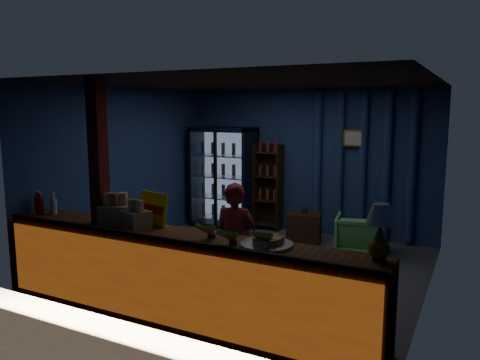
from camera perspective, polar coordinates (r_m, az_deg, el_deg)
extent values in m
plane|color=#515154|center=(6.83, 1.80, -10.54)|extent=(4.60, 4.60, 0.00)
plane|color=navy|center=(8.54, 8.24, 2.24)|extent=(4.60, 0.00, 4.60)
plane|color=navy|center=(4.66, -9.91, -3.22)|extent=(4.60, 0.00, 4.60)
plane|color=navy|center=(7.78, -13.62, 1.45)|extent=(0.00, 4.40, 4.40)
plane|color=navy|center=(5.91, 22.40, -1.21)|extent=(0.00, 4.40, 4.40)
plane|color=#472D19|center=(6.45, 1.91, 11.81)|extent=(4.60, 4.60, 0.00)
cube|color=brown|center=(5.12, -7.59, -11.68)|extent=(4.40, 0.55, 0.95)
cube|color=red|center=(4.90, -9.58, -12.68)|extent=(4.35, 0.02, 0.81)
cube|color=#342010|center=(4.76, -9.58, -7.05)|extent=(4.40, 0.04, 0.04)
cube|color=maroon|center=(5.56, -16.68, -1.52)|extent=(0.16, 0.16, 2.60)
cube|color=black|center=(9.13, -1.20, 0.54)|extent=(1.20, 0.06, 1.90)
cube|color=black|center=(9.19, -5.13, 0.55)|extent=(0.06, 0.60, 1.90)
cube|color=black|center=(8.64, 1.27, 0.06)|extent=(0.06, 0.60, 1.90)
cube|color=black|center=(8.81, -2.06, 6.18)|extent=(1.20, 0.60, 0.08)
cube|color=black|center=(9.08, -2.00, -5.38)|extent=(1.20, 0.60, 0.08)
cube|color=#99B2D8|center=(9.09, -1.35, 0.49)|extent=(1.08, 0.02, 1.74)
cube|color=white|center=(8.66, -2.94, 0.07)|extent=(1.12, 0.02, 1.78)
cube|color=black|center=(8.64, -3.01, 0.05)|extent=(0.05, 0.05, 1.80)
cube|color=silver|center=(9.05, -2.00, -4.58)|extent=(1.08, 0.48, 0.02)
cylinder|color=#C75B1C|center=(9.24, -4.44, -3.49)|extent=(0.07, 0.07, 0.22)
cylinder|color=#226719|center=(9.13, -3.24, -3.63)|extent=(0.07, 0.07, 0.22)
cylinder|color=olive|center=(9.02, -2.01, -3.77)|extent=(0.07, 0.07, 0.22)
cylinder|color=#1A1753|center=(8.91, -0.74, -3.92)|extent=(0.07, 0.07, 0.22)
cylinder|color=maroon|center=(8.81, 0.55, -4.07)|extent=(0.07, 0.07, 0.22)
cube|color=silver|center=(8.96, -2.02, -2.09)|extent=(1.08, 0.48, 0.02)
cylinder|color=#226719|center=(9.17, -4.47, -1.04)|extent=(0.07, 0.07, 0.22)
cylinder|color=olive|center=(9.05, -3.26, -1.16)|extent=(0.07, 0.07, 0.22)
cylinder|color=#1A1753|center=(8.94, -2.02, -1.27)|extent=(0.07, 0.07, 0.22)
cylinder|color=maroon|center=(8.83, -0.75, -1.39)|extent=(0.07, 0.07, 0.22)
cylinder|color=#C75B1C|center=(8.73, 0.55, -1.51)|extent=(0.07, 0.07, 0.22)
cube|color=silver|center=(8.90, -2.03, 0.44)|extent=(1.08, 0.48, 0.02)
cylinder|color=olive|center=(9.11, -4.50, 1.44)|extent=(0.07, 0.07, 0.22)
cylinder|color=#1A1753|center=(8.99, -3.28, 1.36)|extent=(0.07, 0.07, 0.22)
cylinder|color=maroon|center=(8.88, -2.03, 1.27)|extent=(0.07, 0.07, 0.22)
cylinder|color=#C75B1C|center=(8.77, -0.75, 1.18)|extent=(0.07, 0.07, 0.22)
cylinder|color=#226719|center=(8.67, 0.56, 1.09)|extent=(0.07, 0.07, 0.22)
cube|color=silver|center=(8.85, -2.04, 3.01)|extent=(1.08, 0.48, 0.02)
cylinder|color=#1A1753|center=(9.06, -4.53, 3.95)|extent=(0.07, 0.07, 0.22)
cylinder|color=maroon|center=(8.95, -3.31, 3.90)|extent=(0.07, 0.07, 0.22)
cylinder|color=#C75B1C|center=(8.84, -2.05, 3.84)|extent=(0.07, 0.07, 0.22)
cylinder|color=#226719|center=(8.73, -0.76, 3.79)|extent=(0.07, 0.07, 0.22)
cylinder|color=olive|center=(8.62, 0.56, 3.73)|extent=(0.07, 0.07, 0.22)
cube|color=#342010|center=(8.81, 3.76, -0.77)|extent=(0.50, 0.02, 1.60)
cube|color=#342010|center=(8.79, 2.02, -0.78)|extent=(0.03, 0.28, 1.60)
cube|color=#342010|center=(8.60, 4.84, -1.02)|extent=(0.03, 0.28, 1.60)
cube|color=#342010|center=(8.84, 3.37, -5.37)|extent=(0.46, 0.26, 0.02)
cube|color=#342010|center=(8.74, 3.40, -2.51)|extent=(0.46, 0.26, 0.02)
cube|color=#342010|center=(8.66, 3.43, 0.41)|extent=(0.46, 0.26, 0.02)
cube|color=#342010|center=(8.61, 3.45, 3.37)|extent=(0.46, 0.26, 0.02)
cylinder|color=navy|center=(8.42, 9.39, 2.12)|extent=(0.14, 0.14, 2.50)
cylinder|color=navy|center=(8.30, 12.01, 1.96)|extent=(0.14, 0.14, 2.50)
cylinder|color=navy|center=(8.21, 14.70, 1.78)|extent=(0.14, 0.14, 2.50)
cylinder|color=navy|center=(8.13, 17.45, 1.60)|extent=(0.14, 0.14, 2.50)
cylinder|color=navy|center=(8.07, 20.25, 1.41)|extent=(0.14, 0.14, 2.50)
cube|color=gold|center=(8.16, 13.74, 4.96)|extent=(0.36, 0.03, 0.28)
cube|color=silver|center=(8.14, 13.70, 4.95)|extent=(0.30, 0.01, 0.22)
imported|color=maroon|center=(5.36, -0.66, -7.98)|extent=(0.57, 0.42, 1.42)
imported|color=#62C565|center=(7.51, 14.19, -6.51)|extent=(0.78, 0.79, 0.62)
cube|color=#342010|center=(8.02, 7.80, -5.81)|extent=(0.63, 0.51, 0.50)
cylinder|color=#342010|center=(7.95, 7.84, -3.71)|extent=(0.10, 0.10, 0.10)
cube|color=yellow|center=(5.38, -10.57, -3.42)|extent=(0.47, 0.21, 0.37)
cube|color=#B70C0F|center=(5.37, -10.71, -3.46)|extent=(0.38, 0.13, 0.09)
cylinder|color=#B70C0F|center=(6.48, -23.42, -2.71)|extent=(0.08, 0.08, 0.20)
cylinder|color=#B70C0F|center=(6.46, -23.49, -1.52)|extent=(0.04, 0.04, 0.08)
cylinder|color=white|center=(6.45, -23.51, -1.25)|extent=(0.04, 0.04, 0.02)
cylinder|color=#B70C0F|center=(6.33, -23.17, -2.96)|extent=(0.08, 0.08, 0.20)
cylinder|color=#B70C0F|center=(6.30, -23.24, -1.75)|extent=(0.04, 0.04, 0.08)
cylinder|color=white|center=(6.30, -23.26, -1.47)|extent=(0.04, 0.04, 0.02)
cylinder|color=silver|center=(6.27, -21.78, -2.98)|extent=(0.08, 0.08, 0.20)
cylinder|color=silver|center=(6.25, -21.85, -1.75)|extent=(0.04, 0.04, 0.08)
cylinder|color=white|center=(6.24, -21.87, -1.47)|extent=(0.04, 0.04, 0.02)
cube|color=tan|center=(5.27, -12.60, -4.73)|extent=(0.36, 0.33, 0.19)
cube|color=orange|center=(5.29, -13.09, -2.90)|extent=(0.09, 0.08, 0.12)
cube|color=#C57E24|center=(5.23, -12.66, -3.03)|extent=(0.09, 0.08, 0.12)
cube|color=orange|center=(5.17, -12.23, -3.16)|extent=(0.09, 0.08, 0.12)
cube|color=tan|center=(5.52, -14.85, -4.05)|extent=(0.42, 0.38, 0.22)
cube|color=orange|center=(5.52, -15.74, -2.18)|extent=(0.11, 0.09, 0.14)
cube|color=#C57E24|center=(5.48, -14.92, -2.21)|extent=(0.11, 0.09, 0.14)
cube|color=orange|center=(5.45, -14.09, -2.24)|extent=(0.11, 0.09, 0.14)
cylinder|color=silver|center=(4.53, 3.28, -7.83)|extent=(0.51, 0.51, 0.03)
cube|color=orange|center=(4.48, 4.46, -7.48)|extent=(0.11, 0.08, 0.06)
cube|color=#C57E24|center=(4.55, 4.47, -7.21)|extent=(0.13, 0.13, 0.06)
cube|color=orange|center=(4.61, 3.80, -7.02)|extent=(0.08, 0.11, 0.06)
cube|color=#C57E24|center=(4.61, 2.84, -7.00)|extent=(0.13, 0.13, 0.06)
cube|color=orange|center=(4.56, 2.14, -7.17)|extent=(0.11, 0.08, 0.06)
cube|color=#C57E24|center=(4.49, 2.09, -7.44)|extent=(0.13, 0.13, 0.06)
cube|color=orange|center=(4.43, 2.76, -7.65)|extent=(0.08, 0.11, 0.06)
cube|color=#C57E24|center=(4.43, 3.75, -7.66)|extent=(0.13, 0.13, 0.06)
cylinder|color=black|center=(4.28, 16.56, -9.10)|extent=(0.12, 0.12, 0.04)
cylinder|color=black|center=(4.23, 16.66, -6.82)|extent=(0.02, 0.02, 0.35)
cone|color=white|center=(4.18, 16.79, -3.97)|extent=(0.25, 0.25, 0.18)
sphere|color=olive|center=(4.25, 16.59, -8.06)|extent=(0.18, 0.18, 0.18)
cone|color=#23541C|center=(4.21, 16.68, -6.05)|extent=(0.10, 0.10, 0.14)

